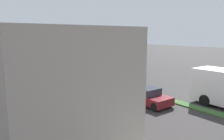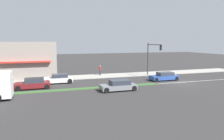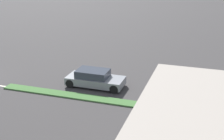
{
  "view_description": "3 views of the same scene",
  "coord_description": "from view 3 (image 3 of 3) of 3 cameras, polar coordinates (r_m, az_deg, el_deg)",
  "views": [
    {
      "loc": [
        14.77,
        32.32,
        5.58
      ],
      "look_at": [
        1.35,
        14.48,
        1.94
      ],
      "focal_mm": 35.0,
      "sensor_mm": 36.0,
      "label": 1
    },
    {
      "loc": [
        -26.65,
        19.31,
        5.92
      ],
      "look_at": [
        1.09,
        10.07,
        2.11
      ],
      "focal_mm": 35.0,
      "sensor_mm": 36.0,
      "label": 2
    },
    {
      "loc": [
        18.34,
        18.4,
        9.38
      ],
      "look_at": [
        -1.79,
        11.84,
        1.63
      ],
      "focal_mm": 50.0,
      "sensor_mm": 36.0,
      "label": 3
    }
  ],
  "objects": [
    {
      "name": "suv_grey",
      "position": [
        23.74,
        -3.17,
        -1.57
      ],
      "size": [
        1.9,
        4.35,
        1.3
      ],
      "color": "slate",
      "rests_on": "ground"
    },
    {
      "name": "ground_plane",
      "position": [
        20.6,
        15.05,
        -7.74
      ],
      "size": [
        160.0,
        160.0,
        0.0
      ],
      "primitive_type": "plane",
      "color": "#333030"
    }
  ]
}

